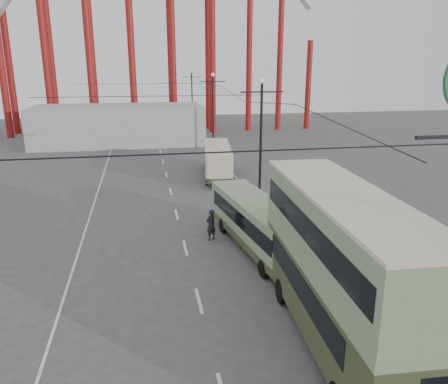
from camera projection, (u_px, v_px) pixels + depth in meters
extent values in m
plane|color=#464649|center=(240.00, 353.00, 15.97)|extent=(160.00, 160.00, 0.00)
cube|color=silver|center=(173.00, 202.00, 33.72)|extent=(0.15, 82.00, 0.01)
cube|color=silver|center=(251.00, 194.00, 35.81)|extent=(0.12, 120.00, 0.01)
cube|color=silver|center=(94.00, 202.00, 33.59)|extent=(0.12, 120.00, 0.01)
cylinder|color=black|center=(430.00, 384.00, 14.07)|extent=(0.44, 0.44, 0.50)
cylinder|color=black|center=(261.00, 144.00, 32.70)|extent=(0.20, 0.20, 9.00)
cylinder|color=black|center=(259.00, 198.00, 33.89)|extent=(0.44, 0.44, 0.50)
cube|color=black|center=(262.00, 92.00, 31.64)|extent=(3.20, 0.10, 0.10)
sphere|color=white|center=(262.00, 81.00, 31.42)|extent=(0.44, 0.44, 0.44)
cylinder|color=black|center=(213.00, 113.00, 53.46)|extent=(0.20, 0.20, 9.00)
cylinder|color=black|center=(213.00, 148.00, 54.65)|extent=(0.44, 0.44, 0.50)
cube|color=black|center=(213.00, 82.00, 52.40)|extent=(3.20, 0.10, 0.10)
sphere|color=white|center=(213.00, 75.00, 52.18)|extent=(0.44, 0.44, 0.44)
cylinder|color=black|center=(192.00, 100.00, 74.22)|extent=(0.20, 0.20, 9.00)
cylinder|color=black|center=(193.00, 125.00, 75.41)|extent=(0.44, 0.44, 0.50)
cube|color=black|center=(192.00, 77.00, 73.16)|extent=(3.20, 0.10, 0.10)
sphere|color=white|center=(192.00, 72.00, 72.94)|extent=(0.44, 0.44, 0.44)
cylinder|color=maroon|center=(2.00, 74.00, 61.43)|extent=(1.00, 1.00, 18.00)
cylinder|color=maroon|center=(10.00, 74.00, 65.20)|extent=(1.00, 1.00, 18.00)
cylinder|color=maroon|center=(44.00, 41.00, 61.25)|extent=(1.00, 1.00, 27.00)
cylinder|color=maroon|center=(49.00, 42.00, 65.02)|extent=(1.00, 1.00, 27.00)
cylinder|color=maroon|center=(85.00, 7.00, 61.07)|extent=(1.00, 1.00, 36.00)
cylinder|color=maroon|center=(88.00, 11.00, 64.84)|extent=(1.00, 1.00, 36.00)
cylinder|color=maroon|center=(250.00, 33.00, 67.13)|extent=(0.90, 0.90, 30.00)
cylinder|color=maroon|center=(280.00, 60.00, 69.14)|extent=(0.90, 0.90, 22.00)
cylinder|color=maroon|center=(308.00, 86.00, 71.15)|extent=(0.90, 0.90, 14.00)
cube|color=gray|center=(120.00, 125.00, 58.55)|extent=(22.00, 10.00, 5.00)
cube|color=#333A1F|center=(338.00, 299.00, 16.15)|extent=(3.33, 11.18, 2.43)
cube|color=black|center=(339.00, 287.00, 16.01)|extent=(3.26, 8.97, 0.99)
cube|color=gray|center=(340.00, 265.00, 15.77)|extent=(3.35, 11.18, 0.33)
cube|color=gray|center=(343.00, 229.00, 15.38)|extent=(3.33, 11.18, 2.43)
cube|color=black|center=(343.00, 226.00, 15.35)|extent=(3.34, 10.52, 0.94)
cube|color=beige|center=(346.00, 194.00, 15.02)|extent=(3.35, 11.18, 0.13)
cylinder|color=black|center=(282.00, 291.00, 19.29)|extent=(0.37, 1.12, 1.11)
cylinder|color=black|center=(336.00, 287.00, 19.61)|extent=(0.37, 1.12, 1.11)
cube|color=gray|center=(257.00, 223.00, 24.67)|extent=(3.63, 10.26, 2.19)
cube|color=black|center=(257.00, 217.00, 24.56)|extent=(3.52, 9.18, 0.87)
cube|color=#333A1F|center=(257.00, 237.00, 24.91)|extent=(3.66, 10.27, 0.46)
cube|color=gray|center=(258.00, 203.00, 24.34)|extent=(3.65, 10.26, 0.15)
cylinder|color=black|center=(224.00, 227.00, 27.25)|extent=(0.38, 0.94, 0.91)
cylinder|color=black|center=(255.00, 223.00, 27.88)|extent=(0.38, 0.94, 0.91)
cylinder|color=black|center=(262.00, 267.00, 21.76)|extent=(0.38, 0.94, 0.91)
cylinder|color=black|center=(299.00, 262.00, 22.39)|extent=(0.38, 0.94, 0.91)
cube|color=beige|center=(217.00, 159.00, 41.03)|extent=(3.61, 9.63, 2.26)
cube|color=black|center=(217.00, 156.00, 40.92)|extent=(3.50, 8.52, 0.89)
cube|color=#333A1F|center=(217.00, 169.00, 41.28)|extent=(3.64, 9.64, 0.47)
cube|color=beige|center=(217.00, 147.00, 40.69)|extent=(3.63, 9.64, 0.15)
cylinder|color=black|center=(206.00, 166.00, 43.65)|extent=(0.39, 0.97, 0.94)
cylinder|color=black|center=(227.00, 166.00, 43.75)|extent=(0.39, 0.97, 0.94)
cylinder|color=black|center=(207.00, 179.00, 38.60)|extent=(0.39, 0.97, 0.94)
cylinder|color=black|center=(231.00, 179.00, 38.70)|extent=(0.39, 0.97, 0.94)
imported|color=black|center=(211.00, 225.00, 26.15)|extent=(0.84, 0.78, 1.93)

